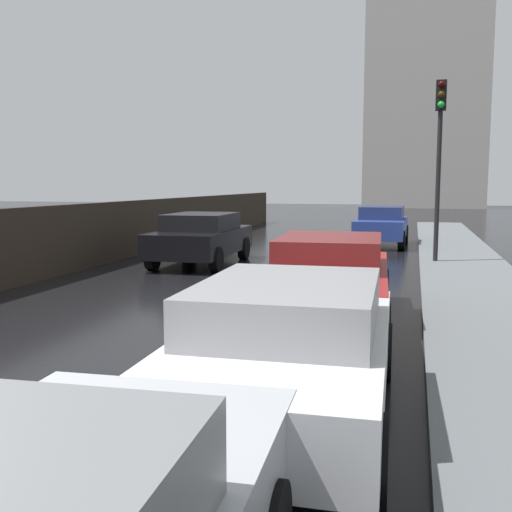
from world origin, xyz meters
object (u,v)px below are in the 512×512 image
at_px(car_red_far_ahead, 329,278).
at_px(car_blue_behind_camera, 382,225).
at_px(car_white_far_lane, 289,346).
at_px(car_black_near_kerb, 201,237).
at_px(traffic_light, 440,138).

height_order(car_red_far_ahead, car_blue_behind_camera, car_blue_behind_camera).
bearing_deg(car_red_far_ahead, car_blue_behind_camera, 86.37).
xyz_separation_m(car_blue_behind_camera, car_white_far_lane, (0.01, -16.02, -0.02)).
height_order(car_black_near_kerb, car_red_far_ahead, car_black_near_kerb).
xyz_separation_m(car_black_near_kerb, car_red_far_ahead, (4.27, -5.99, -0.02)).
xyz_separation_m(car_red_far_ahead, car_white_far_lane, (0.17, -3.89, -0.01)).
bearing_deg(car_blue_behind_camera, traffic_light, -69.97).
bearing_deg(car_black_near_kerb, car_red_far_ahead, 124.33).
distance_m(car_black_near_kerb, car_white_far_lane, 10.83).
relative_size(car_black_near_kerb, car_white_far_lane, 0.99).
relative_size(car_black_near_kerb, traffic_light, 0.88).
bearing_deg(traffic_light, car_blue_behind_camera, 108.49).
relative_size(car_black_near_kerb, car_blue_behind_camera, 1.04).
relative_size(car_black_near_kerb, car_red_far_ahead, 0.87).
xyz_separation_m(car_blue_behind_camera, traffic_light, (1.65, -4.93, 2.61)).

